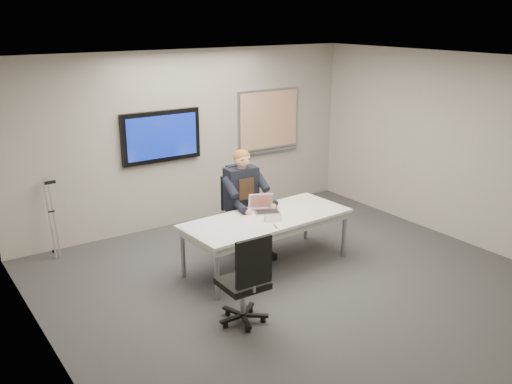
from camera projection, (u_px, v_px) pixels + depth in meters
floor at (303, 288)px, 7.21m from camera, size 6.00×6.00×0.02m
ceiling at (309, 62)px, 6.36m from camera, size 6.00×6.00×0.02m
wall_back at (189, 138)px, 9.16m from camera, size 6.00×0.02×2.80m
wall_left at (49, 235)px, 5.19m from camera, size 0.02×6.00×2.80m
wall_right at (465, 150)px, 8.39m from camera, size 0.02×6.00×2.80m
conference_table at (267, 223)px, 7.67m from camera, size 2.36×1.09×0.71m
tv_display at (161, 136)px, 8.82m from camera, size 1.30×0.09×0.80m
whiteboard at (269, 121)px, 9.92m from camera, size 1.25×0.08×1.10m
office_chair_far at (239, 225)px, 8.43m from camera, size 0.58×0.58×1.05m
office_chair_near at (245, 296)px, 6.30m from camera, size 0.52×0.52×1.09m
seated_person at (249, 213)px, 8.13m from camera, size 0.47×0.81×1.49m
crutch at (52, 217)px, 8.01m from camera, size 0.22×0.58×1.22m
laptop at (264, 207)px, 7.84m from camera, size 0.41×0.44×0.24m
name_tent at (273, 218)px, 7.47m from camera, size 0.23×0.12×0.09m
pen at (275, 226)px, 7.30m from camera, size 0.06×0.15×0.01m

